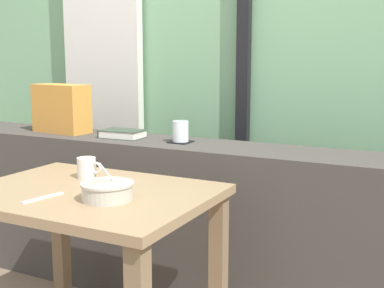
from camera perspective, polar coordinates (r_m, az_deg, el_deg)
outdoor_backdrop at (r=3.02m, az=4.49°, el=13.60°), size 4.80×0.08×2.80m
curtain_left_panel at (r=3.35m, az=-9.86°, el=10.54°), size 0.56×0.06×2.50m
window_divider_post at (r=2.92m, az=5.75°, el=11.76°), size 0.07×0.05×2.60m
dark_console_ledge at (r=2.58m, az=-1.23°, el=-8.42°), size 2.80×0.36×0.78m
breakfast_table at (r=2.00m, az=-11.27°, el=-8.51°), size 0.91×0.68×0.70m
coaster_square at (r=2.48m, az=-1.25°, el=0.23°), size 0.10×0.10×0.00m
juice_glass at (r=2.48m, az=-1.25°, el=1.32°), size 0.08×0.08×0.10m
closed_book at (r=2.65m, az=-7.71°, el=1.13°), size 0.22×0.15×0.04m
throw_pillow at (r=2.89m, az=-14.22°, el=3.82°), size 0.33×0.17×0.26m
soup_bowl at (r=1.82m, az=-9.33°, el=-5.17°), size 0.19×0.19×0.14m
fork_utensil at (r=1.89m, az=-16.15°, el=-5.72°), size 0.05×0.17×0.01m
ceramic_mug at (r=2.15m, az=-11.52°, el=-2.59°), size 0.11×0.08×0.08m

